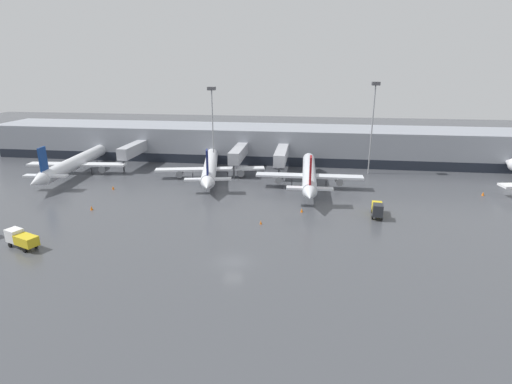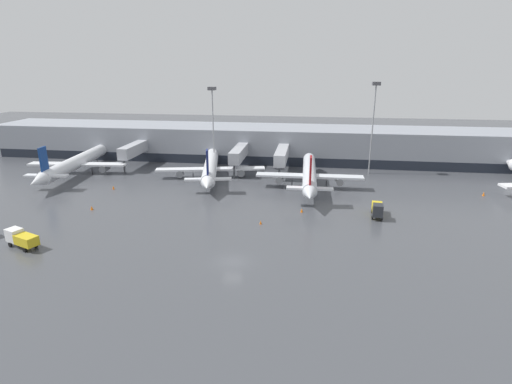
# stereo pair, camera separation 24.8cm
# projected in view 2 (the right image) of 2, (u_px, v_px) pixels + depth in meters

# --- Properties ---
(ground_plane) EXTENTS (320.00, 320.00, 0.00)m
(ground_plane) POSITION_uv_depth(u_px,v_px,m) (232.00, 262.00, 53.68)
(ground_plane) COLOR #424449
(terminal_building) EXTENTS (160.00, 30.73, 9.00)m
(terminal_building) POSITION_uv_depth(u_px,v_px,m) (275.00, 143.00, 110.62)
(terminal_building) COLOR gray
(terminal_building) RESTS_ON ground_plane
(parked_jet_0) EXTENTS (23.89, 39.44, 9.20)m
(parked_jet_0) POSITION_uv_depth(u_px,v_px,m) (77.00, 162.00, 96.71)
(parked_jet_0) COLOR silver
(parked_jet_0) RESTS_ON ground_plane
(parked_jet_1) EXTENTS (22.71, 34.20, 9.54)m
(parked_jet_1) POSITION_uv_depth(u_px,v_px,m) (309.00, 174.00, 84.77)
(parked_jet_1) COLOR silver
(parked_jet_1) RESTS_ON ground_plane
(parked_jet_2) EXTENTS (25.32, 34.77, 9.08)m
(parked_jet_2) POSITION_uv_depth(u_px,v_px,m) (211.00, 167.00, 93.06)
(parked_jet_2) COLOR silver
(parked_jet_2) RESTS_ON ground_plane
(service_truck_0) EXTENTS (5.78, 3.64, 2.57)m
(service_truck_0) POSITION_uv_depth(u_px,v_px,m) (21.00, 238.00, 57.57)
(service_truck_0) COLOR gold
(service_truck_0) RESTS_ON ground_plane
(service_truck_3) EXTENTS (2.30, 5.56, 2.73)m
(service_truck_3) POSITION_uv_depth(u_px,v_px,m) (377.00, 209.00, 69.14)
(service_truck_3) COLOR gold
(service_truck_3) RESTS_ON ground_plane
(traffic_cone_0) EXTENTS (0.51, 0.51, 0.78)m
(traffic_cone_0) POSITION_uv_depth(u_px,v_px,m) (92.00, 208.00, 72.85)
(traffic_cone_0) COLOR orange
(traffic_cone_0) RESTS_ON ground_plane
(traffic_cone_1) EXTENTS (0.46, 0.46, 0.74)m
(traffic_cone_1) POSITION_uv_depth(u_px,v_px,m) (302.00, 210.00, 71.66)
(traffic_cone_1) COLOR orange
(traffic_cone_1) RESTS_ON ground_plane
(traffic_cone_2) EXTENTS (0.49, 0.49, 0.78)m
(traffic_cone_2) POSITION_uv_depth(u_px,v_px,m) (113.00, 187.00, 84.90)
(traffic_cone_2) COLOR orange
(traffic_cone_2) RESTS_ON ground_plane
(traffic_cone_3) EXTENTS (0.37, 0.37, 0.67)m
(traffic_cone_3) POSITION_uv_depth(u_px,v_px,m) (261.00, 222.00, 66.32)
(traffic_cone_3) COLOR orange
(traffic_cone_3) RESTS_ON ground_plane
(traffic_cone_4) EXTENTS (0.49, 0.49, 0.78)m
(traffic_cone_4) POSITION_uv_depth(u_px,v_px,m) (484.00, 194.00, 80.67)
(traffic_cone_4) COLOR orange
(traffic_cone_4) RESTS_ON ground_plane
(apron_light_mast_2) EXTENTS (1.80, 1.80, 20.23)m
(apron_light_mast_2) POSITION_uv_depth(u_px,v_px,m) (212.00, 106.00, 97.81)
(apron_light_mast_2) COLOR gray
(apron_light_mast_2) RESTS_ON ground_plane
(apron_light_mast_3) EXTENTS (1.80, 1.80, 21.62)m
(apron_light_mast_3) POSITION_uv_depth(u_px,v_px,m) (375.00, 104.00, 92.32)
(apron_light_mast_3) COLOR gray
(apron_light_mast_3) RESTS_ON ground_plane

